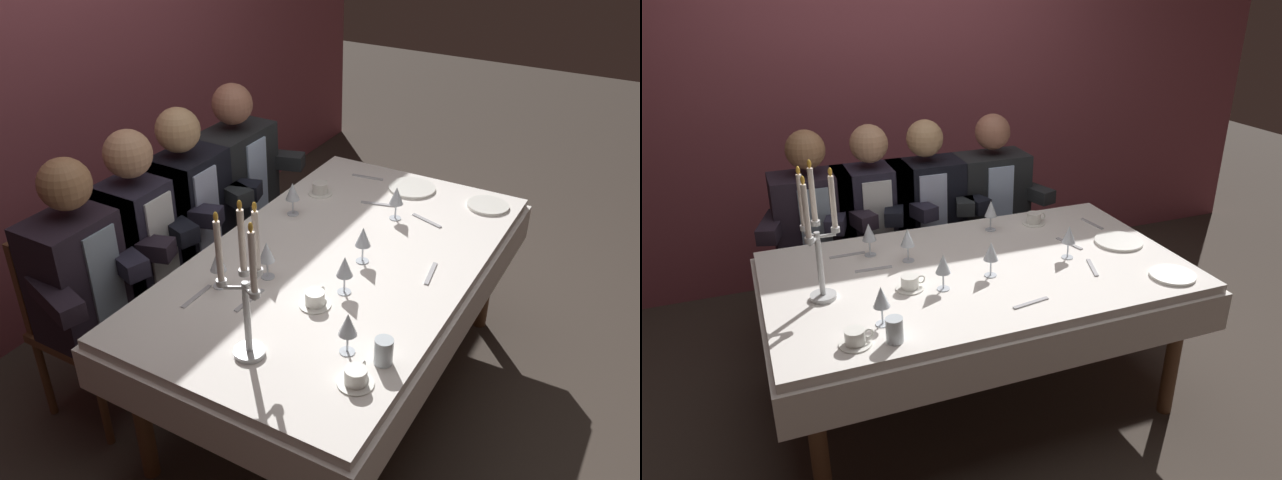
{
  "view_description": "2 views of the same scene",
  "coord_description": "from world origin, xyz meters",
  "views": [
    {
      "loc": [
        -2.12,
        -1.13,
        2.24
      ],
      "look_at": [
        0.01,
        0.1,
        0.79
      ],
      "focal_mm": 37.23,
      "sensor_mm": 36.0,
      "label": 1
    },
    {
      "loc": [
        -0.96,
        -2.25,
        1.97
      ],
      "look_at": [
        -0.06,
        0.05,
        0.87
      ],
      "focal_mm": 33.34,
      "sensor_mm": 36.0,
      "label": 2
    }
  ],
  "objects": [
    {
      "name": "dinner_plate_0",
      "position": [
        0.77,
        -0.0,
        0.75
      ],
      "size": [
        0.24,
        0.24,
        0.01
      ],
      "primitive_type": "cylinder",
      "color": "white",
      "rests_on": "dining_table"
    },
    {
      "name": "wine_glass_1",
      "position": [
        -0.21,
        -0.13,
        0.86
      ],
      "size": [
        0.07,
        0.07,
        0.16
      ],
      "color": "silver",
      "rests_on": "dining_table"
    },
    {
      "name": "coffee_cup_2",
      "position": [
        -0.65,
        -0.41,
        0.77
      ],
      "size": [
        0.13,
        0.12,
        0.06
      ],
      "color": "white",
      "rests_on": "dining_table"
    },
    {
      "name": "fork_1",
      "position": [
        0.78,
        0.26,
        0.74
      ],
      "size": [
        0.04,
        0.17,
        0.01
      ],
      "primitive_type": "cube",
      "rotation": [
        0.0,
        0.0,
        1.72
      ],
      "color": "#B7B7BC",
      "rests_on": "dining_table"
    },
    {
      "name": "spoon_3",
      "position": [
        -0.53,
        0.35,
        0.74
      ],
      "size": [
        0.17,
        0.02,
        0.01
      ],
      "primitive_type": "cube",
      "rotation": [
        0.0,
        0.0,
        0.01
      ],
      "color": "#B7B7BC",
      "rests_on": "dining_table"
    },
    {
      "name": "dining_table",
      "position": [
        0.0,
        0.0,
        0.62
      ],
      "size": [
        1.94,
        1.14,
        0.74
      ],
      "color": "white",
      "rests_on": "ground_plane"
    },
    {
      "name": "ground_plane",
      "position": [
        0.0,
        0.0,
        0.0
      ],
      "size": [
        12.0,
        12.0,
        0.0
      ],
      "primitive_type": "plane",
      "color": "#3D332C"
    },
    {
      "name": "wine_glass_0",
      "position": [
        0.02,
        -0.09,
        0.85
      ],
      "size": [
        0.07,
        0.07,
        0.16
      ],
      "color": "silver",
      "rests_on": "dining_table"
    },
    {
      "name": "wine_glass_4",
      "position": [
        -0.43,
        0.31,
        0.85
      ],
      "size": [
        0.07,
        0.07,
        0.16
      ],
      "color": "silver",
      "rests_on": "dining_table"
    },
    {
      "name": "fork_2",
      "position": [
        0.49,
        -0.2,
        0.74
      ],
      "size": [
        0.07,
        0.17,
        0.01
      ],
      "primitive_type": "cube",
      "rotation": [
        0.0,
        0.0,
        1.23
      ],
      "color": "#B7B7BC",
      "rests_on": "dining_table"
    },
    {
      "name": "wine_glass_5",
      "position": [
        -0.27,
        0.19,
        0.85
      ],
      "size": [
        0.07,
        0.07,
        0.16
      ],
      "color": "silver",
      "rests_on": "dining_table"
    },
    {
      "name": "coffee_cup_1",
      "position": [
        0.49,
        0.38,
        0.77
      ],
      "size": [
        0.13,
        0.12,
        0.06
      ],
      "color": "white",
      "rests_on": "dining_table"
    },
    {
      "name": "seated_diner_0",
      "position": [
        -0.62,
        0.89,
        0.74
      ],
      "size": [
        0.63,
        0.48,
        1.24
      ],
      "color": "brown",
      "rests_on": "ground_plane"
    },
    {
      "name": "fork_0",
      "position": [
        0.08,
        -0.38,
        0.74
      ],
      "size": [
        0.17,
        0.04,
        0.01
      ],
      "primitive_type": "cube",
      "rotation": [
        0.0,
        0.0,
        0.16
      ],
      "color": "#B7B7BC",
      "rests_on": "dining_table"
    },
    {
      "name": "candelabra",
      "position": [
        -0.71,
        -0.03,
        1.01
      ],
      "size": [
        0.15,
        0.17,
        0.6
      ],
      "color": "silver",
      "rests_on": "dining_table"
    },
    {
      "name": "seated_diner_2",
      "position": [
        0.04,
        0.89,
        0.74
      ],
      "size": [
        0.63,
        0.48,
        1.24
      ],
      "color": "brown",
      "rests_on": "ground_plane"
    },
    {
      "name": "wine_glass_3",
      "position": [
        0.24,
        0.39,
        0.85
      ],
      "size": [
        0.07,
        0.07,
        0.16
      ],
      "color": "silver",
      "rests_on": "dining_table"
    },
    {
      "name": "fork_5",
      "position": [
        -0.45,
        0.16,
        0.74
      ],
      "size": [
        0.17,
        0.03,
        0.01
      ],
      "primitive_type": "cube",
      "rotation": [
        0.0,
        0.0,
        -0.05
      ],
      "color": "#B7B7BC",
      "rests_on": "dining_table"
    },
    {
      "name": "wine_glass_6",
      "position": [
        -0.53,
        -0.31,
        0.86
      ],
      "size": [
        0.07,
        0.07,
        0.16
      ],
      "color": "silver",
      "rests_on": "dining_table"
    },
    {
      "name": "fork_4",
      "position": [
        0.53,
        0.08,
        0.74
      ],
      "size": [
        0.06,
        0.17,
        0.01
      ],
      "primitive_type": "cube",
      "rotation": [
        0.0,
        0.0,
        1.84
      ],
      "color": "#B7B7BC",
      "rests_on": "dining_table"
    },
    {
      "name": "wine_glass_2",
      "position": [
        0.44,
        -0.06,
        0.85
      ],
      "size": [
        0.07,
        0.07,
        0.16
      ],
      "color": "silver",
      "rests_on": "dining_table"
    },
    {
      "name": "back_wall",
      "position": [
        0.0,
        1.66,
        1.35
      ],
      "size": [
        6.0,
        0.12,
        2.7
      ],
      "primitive_type": "cube",
      "color": "#8C424D",
      "rests_on": "ground_plane"
    },
    {
      "name": "coffee_cup_0",
      "position": [
        -0.35,
        -0.08,
        0.77
      ],
      "size": [
        0.13,
        0.12,
        0.06
      ],
      "color": "white",
      "rests_on": "dining_table"
    },
    {
      "name": "seated_diner_3",
      "position": [
        0.46,
        0.89,
        0.74
      ],
      "size": [
        0.63,
        0.48,
        1.24
      ],
      "color": "brown",
      "rests_on": "ground_plane"
    },
    {
      "name": "dinner_plate_1",
      "position": [
        0.78,
        -0.4,
        0.75
      ],
      "size": [
        0.2,
        0.2,
        0.01
      ],
      "primitive_type": "cylinder",
      "color": "white",
      "rests_on": "dining_table"
    },
    {
      "name": "water_tumbler_0",
      "position": [
        -0.52,
        -0.45,
        0.79
      ],
      "size": [
        0.07,
        0.07,
        0.1
      ],
      "primitive_type": "cylinder",
      "color": "silver",
      "rests_on": "dining_table"
    },
    {
      "name": "seated_diner_1",
      "position": [
        -0.28,
        0.89,
        0.74
      ],
      "size": [
        0.63,
        0.48,
        1.24
      ],
      "color": "brown",
      "rests_on": "ground_plane"
    }
  ]
}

